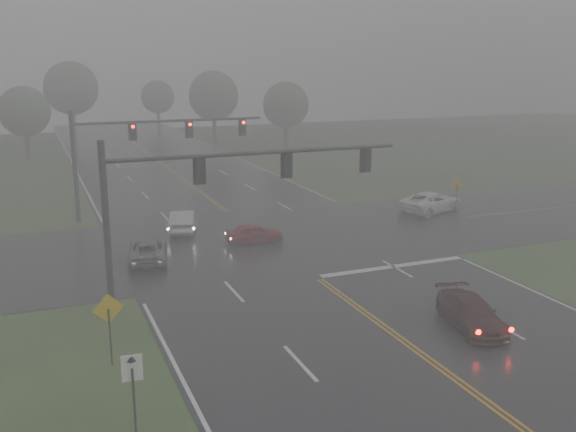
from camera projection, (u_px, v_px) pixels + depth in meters
name	position (u px, v px, depth m)	size (l,w,h in m)	color
ground	(513.00, 422.00, 19.54)	(180.00, 180.00, 0.00)	#28431C
main_road	(277.00, 248.00, 37.53)	(18.00, 160.00, 0.02)	black
cross_street	(265.00, 240.00, 39.33)	(120.00, 14.00, 0.02)	black
stop_bar	(393.00, 267.00, 34.14)	(8.50, 0.50, 0.01)	silver
sedan_maroon	(470.00, 327.00, 26.45)	(1.74, 4.29, 1.24)	black
sedan_red	(255.00, 243.00, 38.62)	(1.38, 3.44, 1.17)	maroon
sedan_silver	(183.00, 231.00, 41.20)	(1.50, 4.29, 1.41)	#A9ACB1
car_grey	(149.00, 261.00, 35.17)	(1.99, 4.33, 1.20)	#595C60
pickup_white	(431.00, 212.00, 46.48)	(2.41, 5.23, 1.45)	white
signal_gantry_near	(204.00, 186.00, 28.24)	(13.90, 0.33, 7.56)	black
signal_gantry_far	(136.00, 142.00, 43.94)	(13.32, 0.38, 7.49)	black
sign_diamond_west	(109.00, 317.00, 22.80)	(1.12, 0.26, 2.72)	black
sign_arrow_white	(133.00, 381.00, 18.17)	(0.60, 0.11, 2.68)	black
sign_diamond_east	(457.00, 189.00, 45.85)	(1.05, 0.30, 2.57)	black
tree_nw_a	(24.00, 111.00, 69.48)	(5.46, 5.46, 8.02)	#382F24
tree_ne_a	(214.00, 96.00, 82.57)	(6.40, 6.40, 9.39)	#382F24
tree_n_mid	(71.00, 88.00, 86.71)	(7.22, 7.22, 10.60)	#382F24
tree_e_near	(286.00, 105.00, 77.71)	(5.59, 5.59, 8.21)	#382F24
tree_n_far	(158.00, 97.00, 100.82)	(5.20, 5.20, 7.63)	#382F24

